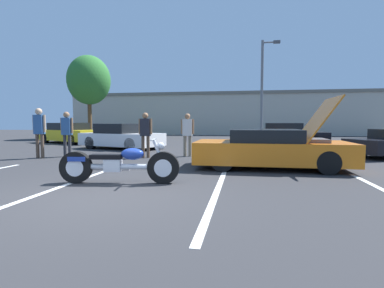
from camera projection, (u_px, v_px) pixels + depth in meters
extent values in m
plane|color=#2D2D30|center=(102.00, 197.00, 5.40)|extent=(80.00, 80.00, 0.00)
cube|color=white|center=(63.00, 186.00, 6.27)|extent=(0.12, 5.18, 0.01)
cube|color=white|center=(217.00, 192.00, 5.72)|extent=(0.12, 5.18, 0.01)
cube|color=#B2AD9E|center=(220.00, 114.00, 32.03)|extent=(32.00, 4.00, 4.40)
cube|color=slate|center=(221.00, 95.00, 31.88)|extent=(32.00, 4.20, 0.30)
cylinder|color=slate|center=(262.00, 92.00, 19.94)|extent=(0.18, 0.18, 6.71)
cylinder|color=slate|center=(270.00, 42.00, 19.63)|extent=(0.90, 0.10, 0.10)
cube|color=#4C4C51|center=(277.00, 42.00, 19.55)|extent=(0.44, 0.28, 0.16)
cylinder|color=brown|center=(90.00, 119.00, 24.29)|extent=(0.32, 0.32, 3.23)
ellipsoid|color=#2D702D|center=(89.00, 80.00, 24.06)|extent=(3.41, 3.41, 3.92)
cylinder|color=black|center=(163.00, 168.00, 6.52)|extent=(0.71, 0.26, 0.70)
cylinder|color=black|center=(76.00, 167.00, 6.57)|extent=(0.71, 0.26, 0.70)
cylinder|color=silver|center=(163.00, 168.00, 6.52)|extent=(0.40, 0.22, 0.38)
cylinder|color=silver|center=(76.00, 167.00, 6.57)|extent=(0.40, 0.22, 0.38)
cylinder|color=silver|center=(120.00, 167.00, 6.55)|extent=(1.64, 0.36, 0.12)
cube|color=silver|center=(113.00, 165.00, 6.55)|extent=(0.39, 0.29, 0.28)
ellipsoid|color=navy|center=(132.00, 154.00, 6.52)|extent=(0.53, 0.35, 0.26)
cube|color=black|center=(106.00, 157.00, 6.54)|extent=(0.70, 0.35, 0.10)
cube|color=navy|center=(78.00, 159.00, 6.56)|extent=(0.41, 0.27, 0.10)
cylinder|color=silver|center=(159.00, 153.00, 6.50)|extent=(0.31, 0.11, 0.63)
cylinder|color=silver|center=(153.00, 139.00, 6.48)|extent=(0.14, 0.70, 0.04)
sphere|color=silver|center=(161.00, 146.00, 6.49)|extent=(0.16, 0.16, 0.16)
cylinder|color=silver|center=(102.00, 169.00, 6.67)|extent=(1.25, 0.27, 0.09)
cube|color=orange|center=(271.00, 152.00, 8.67)|extent=(4.35, 1.95, 0.61)
cube|color=black|center=(265.00, 135.00, 8.66)|extent=(1.96, 1.75, 0.35)
cylinder|color=black|center=(328.00, 163.00, 7.61)|extent=(0.61, 0.22, 0.61)
cylinder|color=black|center=(313.00, 155.00, 9.29)|extent=(0.61, 0.22, 0.61)
cylinder|color=black|center=(222.00, 160.00, 8.07)|extent=(0.61, 0.22, 0.61)
cylinder|color=black|center=(226.00, 154.00, 9.76)|extent=(0.61, 0.22, 0.61)
cube|color=orange|center=(317.00, 120.00, 8.39)|extent=(0.91, 1.78, 1.27)
cube|color=#4C4C51|center=(315.00, 143.00, 8.44)|extent=(0.60, 1.07, 0.28)
cube|color=white|center=(122.00, 139.00, 14.97)|extent=(4.46, 3.08, 0.62)
cube|color=black|center=(119.00, 128.00, 15.00)|extent=(2.27, 2.20, 0.47)
cylinder|color=black|center=(131.00, 145.00, 13.65)|extent=(0.66, 0.40, 0.62)
cylinder|color=black|center=(152.00, 142.00, 15.13)|extent=(0.66, 0.40, 0.62)
cylinder|color=black|center=(91.00, 143.00, 14.83)|extent=(0.66, 0.40, 0.62)
cylinder|color=black|center=(114.00, 141.00, 16.31)|extent=(0.66, 0.40, 0.62)
cube|color=black|center=(286.00, 138.00, 15.92)|extent=(4.15, 1.89, 0.63)
cube|color=black|center=(283.00, 127.00, 15.91)|extent=(1.90, 1.64, 0.46)
cylinder|color=black|center=(314.00, 142.00, 14.93)|extent=(0.71, 0.24, 0.70)
cylinder|color=black|center=(309.00, 140.00, 16.42)|extent=(0.71, 0.24, 0.70)
cylinder|color=black|center=(262.00, 141.00, 15.45)|extent=(0.71, 0.24, 0.70)
cylinder|color=black|center=(261.00, 139.00, 16.94)|extent=(0.71, 0.24, 0.70)
cube|color=yellow|center=(70.00, 135.00, 18.98)|extent=(4.99, 3.59, 0.67)
cube|color=black|center=(68.00, 126.00, 19.04)|extent=(2.59, 2.39, 0.44)
cylinder|color=black|center=(73.00, 139.00, 17.51)|extent=(0.68, 0.46, 0.65)
cylinder|color=black|center=(96.00, 138.00, 18.88)|extent=(0.68, 0.46, 0.65)
cylinder|color=black|center=(45.00, 138.00, 19.11)|extent=(0.68, 0.46, 0.65)
cylinder|color=black|center=(69.00, 137.00, 20.48)|extent=(0.68, 0.46, 0.65)
cylinder|color=black|center=(363.00, 147.00, 11.80)|extent=(0.73, 0.48, 0.70)
cylinder|color=gray|center=(185.00, 146.00, 11.66)|extent=(0.12, 0.12, 0.81)
cylinder|color=gray|center=(190.00, 146.00, 11.63)|extent=(0.12, 0.12, 0.81)
cube|color=white|center=(187.00, 127.00, 11.59)|extent=(0.36, 0.20, 0.64)
cylinder|color=#9E704C|center=(182.00, 127.00, 11.62)|extent=(0.08, 0.08, 0.58)
cylinder|color=#9E704C|center=(193.00, 127.00, 11.55)|extent=(0.08, 0.08, 0.58)
sphere|color=#9E704C|center=(187.00, 116.00, 11.56)|extent=(0.22, 0.22, 0.22)
cylinder|color=brown|center=(38.00, 146.00, 11.09)|extent=(0.12, 0.12, 0.89)
cylinder|color=brown|center=(42.00, 146.00, 11.05)|extent=(0.12, 0.12, 0.89)
cube|color=#335B93|center=(39.00, 124.00, 11.01)|extent=(0.36, 0.20, 0.71)
cylinder|color=tan|center=(34.00, 124.00, 11.04)|extent=(0.08, 0.08, 0.64)
cylinder|color=tan|center=(44.00, 124.00, 10.97)|extent=(0.08, 0.08, 0.64)
sphere|color=tan|center=(39.00, 112.00, 10.97)|extent=(0.24, 0.24, 0.24)
cylinder|color=#333338|center=(65.00, 146.00, 11.59)|extent=(0.12, 0.12, 0.84)
cylinder|color=#333338|center=(70.00, 146.00, 11.55)|extent=(0.12, 0.12, 0.84)
cube|color=#335B93|center=(67.00, 126.00, 11.51)|extent=(0.36, 0.20, 0.66)
cylinder|color=#9E704C|center=(62.00, 125.00, 11.55)|extent=(0.08, 0.08, 0.60)
cylinder|color=#9E704C|center=(72.00, 126.00, 11.47)|extent=(0.08, 0.08, 0.60)
sphere|color=#9E704C|center=(66.00, 115.00, 11.48)|extent=(0.23, 0.23, 0.23)
cylinder|color=brown|center=(143.00, 147.00, 11.22)|extent=(0.12, 0.12, 0.82)
cylinder|color=brown|center=(148.00, 147.00, 11.19)|extent=(0.12, 0.12, 0.82)
cube|color=#26262D|center=(145.00, 127.00, 11.15)|extent=(0.36, 0.20, 0.65)
cylinder|color=#9E704C|center=(140.00, 126.00, 11.18)|extent=(0.08, 0.08, 0.58)
cylinder|color=#9E704C|center=(151.00, 126.00, 11.11)|extent=(0.08, 0.08, 0.58)
sphere|color=#9E704C|center=(145.00, 116.00, 11.12)|extent=(0.22, 0.22, 0.22)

